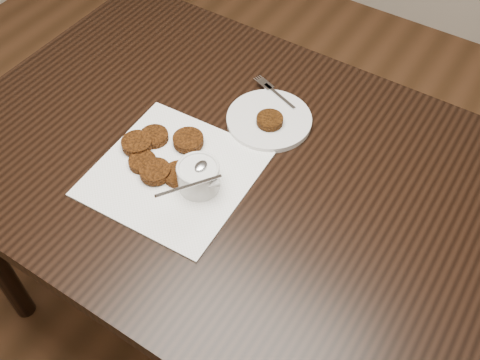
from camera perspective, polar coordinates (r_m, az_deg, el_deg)
name	(u,v)px	position (r m, az deg, el deg)	size (l,w,h in m)	color
floor	(205,349)	(1.83, -3.62, -16.84)	(4.00, 4.00, 0.00)	brown
table	(245,256)	(1.54, 0.50, -7.79)	(1.39, 0.90, 0.75)	black
napkin	(174,173)	(1.24, -6.76, 0.69)	(0.33, 0.33, 0.00)	white
sauce_ramekin	(198,167)	(1.16, -4.35, 1.37)	(0.12, 0.12, 0.13)	silver
patty_cluster	(158,158)	(1.25, -8.36, 2.26)	(0.24, 0.24, 0.02)	#652F0D
plate_with_patty	(269,118)	(1.33, 3.00, 6.39)	(0.20, 0.20, 0.03)	silver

